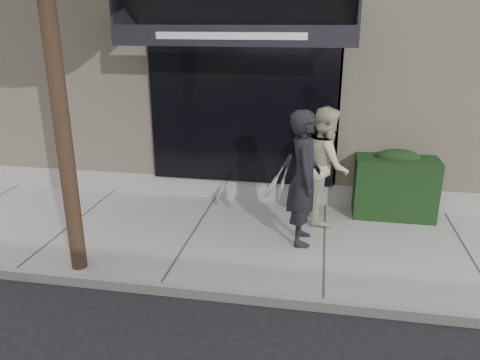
# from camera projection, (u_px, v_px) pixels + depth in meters

# --- Properties ---
(ground) EXTENTS (80.00, 80.00, 0.00)m
(ground) POSITION_uv_depth(u_px,v_px,m) (324.00, 250.00, 6.93)
(ground) COLOR black
(ground) RESTS_ON ground
(sidewalk) EXTENTS (20.00, 3.00, 0.12)m
(sidewalk) POSITION_uv_depth(u_px,v_px,m) (324.00, 246.00, 6.91)
(sidewalk) COLOR gray
(sidewalk) RESTS_ON ground
(curb) EXTENTS (20.00, 0.10, 0.14)m
(curb) POSITION_uv_depth(u_px,v_px,m) (323.00, 305.00, 5.46)
(curb) COLOR gray
(curb) RESTS_ON ground
(building_facade) EXTENTS (14.30, 8.04, 5.64)m
(building_facade) POSITION_uv_depth(u_px,v_px,m) (333.00, 42.00, 10.65)
(building_facade) COLOR #C2B094
(building_facade) RESTS_ON ground
(hedge) EXTENTS (1.30, 0.70, 1.14)m
(hedge) POSITION_uv_depth(u_px,v_px,m) (395.00, 184.00, 7.69)
(hedge) COLOR black
(hedge) RESTS_ON sidewalk
(pedestrian_front) EXTENTS (0.78, 0.81, 1.96)m
(pedestrian_front) POSITION_uv_depth(u_px,v_px,m) (304.00, 178.00, 6.62)
(pedestrian_front) COLOR black
(pedestrian_front) RESTS_ON sidewalk
(pedestrian_back) EXTENTS (0.83, 0.99, 1.86)m
(pedestrian_back) POSITION_uv_depth(u_px,v_px,m) (325.00, 165.00, 7.42)
(pedestrian_back) COLOR beige
(pedestrian_back) RESTS_ON sidewalk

